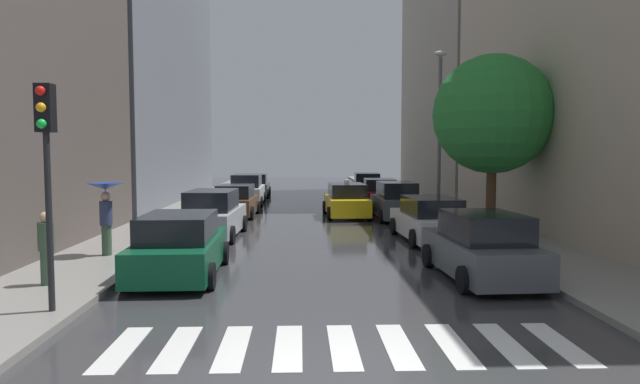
% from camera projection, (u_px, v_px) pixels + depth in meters
% --- Properties ---
extents(ground_plane, '(28.00, 72.00, 0.04)m').
position_uv_depth(ground_plane, '(313.00, 208.00, 32.02)').
color(ground_plane, '#353537').
extents(sidewalk_left, '(3.00, 72.00, 0.15)m').
position_uv_depth(sidewalk_left, '(196.00, 207.00, 31.79)').
color(sidewalk_left, gray).
rests_on(sidewalk_left, ground).
extents(sidewalk_right, '(3.00, 72.00, 0.15)m').
position_uv_depth(sidewalk_right, '(427.00, 206.00, 32.24)').
color(sidewalk_right, gray).
rests_on(sidewalk_right, ground).
extents(crosswalk_stripes, '(7.65, 2.20, 0.01)m').
position_uv_depth(crosswalk_stripes, '(343.00, 346.00, 9.35)').
color(crosswalk_stripes, silver).
rests_on(crosswalk_stripes, ground).
extents(building_left_mid, '(6.00, 21.86, 18.71)m').
position_uv_depth(building_left_mid, '(135.00, 52.00, 35.63)').
color(building_left_mid, slate).
rests_on(building_left_mid, ground).
extents(building_right_near, '(6.00, 21.38, 12.68)m').
position_uv_depth(building_right_near, '(625.00, 63.00, 20.51)').
color(building_right_near, '#B2A38C').
rests_on(building_right_near, ground).
extents(building_right_mid, '(6.00, 17.30, 22.80)m').
position_uv_depth(building_right_mid, '(466.00, 34.00, 39.97)').
color(building_right_mid, '#9E9384').
rests_on(building_right_mid, ground).
extents(parked_car_left_nearest, '(2.20, 4.61, 1.62)m').
position_uv_depth(parked_car_left_nearest, '(180.00, 247.00, 14.47)').
color(parked_car_left_nearest, '#0C4C2D').
rests_on(parked_car_left_nearest, ground).
extents(parked_car_left_second, '(2.18, 4.76, 1.76)m').
position_uv_depth(parked_car_left_second, '(213.00, 216.00, 20.99)').
color(parked_car_left_second, '#B2B7BF').
rests_on(parked_car_left_second, ground).
extents(parked_car_left_third, '(2.17, 4.13, 1.57)m').
position_uv_depth(parked_car_left_third, '(236.00, 202.00, 27.62)').
color(parked_car_left_third, brown).
rests_on(parked_car_left_third, ground).
extents(parked_car_left_fourth, '(2.02, 4.80, 1.82)m').
position_uv_depth(parked_car_left_fourth, '(247.00, 191.00, 33.60)').
color(parked_car_left_fourth, silver).
rests_on(parked_car_left_fourth, ground).
extents(parked_car_left_fifth, '(2.13, 4.06, 1.60)m').
position_uv_depth(parked_car_left_fifth, '(255.00, 186.00, 39.54)').
color(parked_car_left_fifth, '#474C51').
rests_on(parked_car_left_fifth, ground).
extents(parked_car_right_nearest, '(2.21, 4.55, 1.68)m').
position_uv_depth(parked_car_right_nearest, '(481.00, 248.00, 14.19)').
color(parked_car_right_nearest, '#474C51').
rests_on(parked_car_right_nearest, ground).
extents(parked_car_right_second, '(2.24, 4.87, 1.57)m').
position_uv_depth(parked_car_right_second, '(430.00, 220.00, 20.27)').
color(parked_car_right_second, silver).
rests_on(parked_car_right_second, ground).
extents(parked_car_right_third, '(2.05, 4.39, 1.76)m').
position_uv_depth(parked_car_right_third, '(396.00, 202.00, 26.52)').
color(parked_car_right_third, '#474C51').
rests_on(parked_car_right_third, ground).
extents(parked_car_right_fourth, '(2.30, 4.18, 1.61)m').
position_uv_depth(parked_car_right_fourth, '(379.00, 194.00, 32.45)').
color(parked_car_right_fourth, maroon).
rests_on(parked_car_right_fourth, ground).
extents(parked_car_right_fifth, '(2.15, 4.33, 1.72)m').
position_uv_depth(parked_car_right_fifth, '(367.00, 186.00, 38.32)').
color(parked_car_right_fifth, '#0C4C2D').
rests_on(parked_car_right_fifth, ground).
extents(taxi_midroad, '(2.18, 4.58, 1.81)m').
position_uv_depth(taxi_midroad, '(346.00, 201.00, 27.61)').
color(taxi_midroad, yellow).
rests_on(taxi_midroad, ground).
extents(pedestrian_near_tree, '(1.06, 1.06, 2.13)m').
position_uv_depth(pedestrian_near_tree, '(106.00, 202.00, 16.59)').
color(pedestrian_near_tree, '#38513D').
rests_on(pedestrian_near_tree, sidewalk_left).
extents(pedestrian_by_kerb, '(0.36, 0.36, 1.68)m').
position_uv_depth(pedestrian_by_kerb, '(46.00, 247.00, 12.96)').
color(pedestrian_by_kerb, '#38513D').
rests_on(pedestrian_by_kerb, sidewalk_left).
extents(street_tree_right, '(4.35, 4.35, 6.57)m').
position_uv_depth(street_tree_right, '(493.00, 114.00, 20.82)').
color(street_tree_right, '#513823').
rests_on(street_tree_right, sidewalk_right).
extents(traffic_light_left_corner, '(0.30, 0.42, 4.30)m').
position_uv_depth(traffic_light_left_corner, '(46.00, 146.00, 10.65)').
color(traffic_light_left_corner, black).
rests_on(traffic_light_left_corner, sidewalk_left).
extents(lamp_post_right, '(0.60, 0.28, 7.48)m').
position_uv_depth(lamp_post_right, '(440.00, 123.00, 25.49)').
color(lamp_post_right, '#595B60').
rests_on(lamp_post_right, sidewalk_right).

